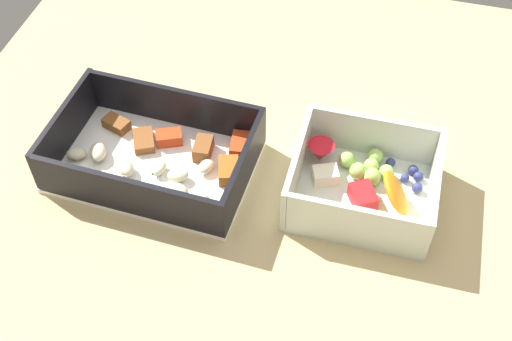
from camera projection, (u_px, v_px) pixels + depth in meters
table_surface at (270, 193)px, 73.80cm from camera, size 80.00×80.00×2.00cm
pasta_container at (156, 157)px, 73.43cm from camera, size 22.23×15.24×5.93cm
fruit_bowl at (363, 183)px, 70.74cm from camera, size 15.03×13.27×6.07cm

